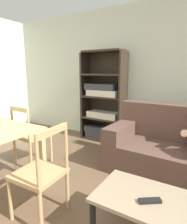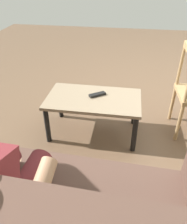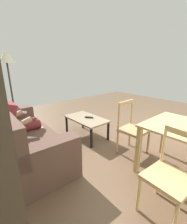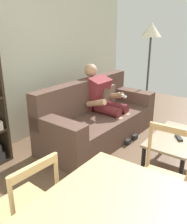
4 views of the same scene
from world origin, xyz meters
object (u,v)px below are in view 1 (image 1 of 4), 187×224
bookshelf (103,104)px  dining_chair_near_wall (31,135)px  dining_chair_facing_couch (41,173)px  coffee_table (155,207)px  tv_remote (150,201)px

bookshelf → dining_chair_near_wall: (-0.41, -1.53, -0.29)m
bookshelf → dining_chair_facing_couch: bookshelf is taller
bookshelf → dining_chair_facing_couch: 2.32m
bookshelf → coffee_table: bearing=-52.5°
tv_remote → dining_chair_facing_couch: (-0.98, -0.15, 0.01)m
bookshelf → dining_chair_near_wall: bearing=-104.9°
tv_remote → bookshelf: bearing=0.9°
tv_remote → bookshelf: (-1.53, 2.08, 0.31)m
coffee_table → tv_remote: (-0.03, -0.05, 0.07)m
coffee_table → dining_chair_facing_couch: dining_chair_facing_couch is taller
coffee_table → tv_remote: tv_remote is taller
coffee_table → dining_chair_facing_couch: bearing=-168.7°
tv_remote → dining_chair_near_wall: size_ratio=0.19×
tv_remote → dining_chair_facing_couch: bearing=63.4°
bookshelf → dining_chair_facing_couch: bearing=-76.3°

